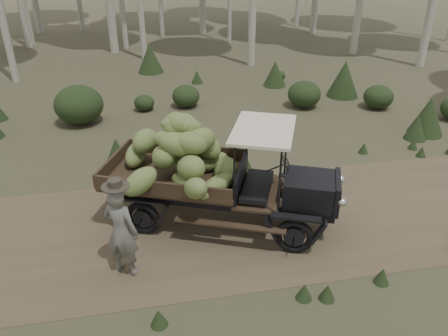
# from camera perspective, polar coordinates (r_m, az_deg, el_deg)

# --- Properties ---
(ground) EXTENTS (120.00, 120.00, 0.00)m
(ground) POSITION_cam_1_polar(r_m,az_deg,el_deg) (9.34, 8.49, -6.43)
(ground) COLOR #473D2B
(ground) RESTS_ON ground
(dirt_track) EXTENTS (70.00, 4.00, 0.01)m
(dirt_track) POSITION_cam_1_polar(r_m,az_deg,el_deg) (9.34, 8.49, -6.41)
(dirt_track) COLOR brown
(dirt_track) RESTS_ON ground
(banana_truck) EXTENTS (4.84, 3.18, 2.40)m
(banana_truck) POSITION_cam_1_polar(r_m,az_deg,el_deg) (8.49, -2.81, 0.86)
(banana_truck) COLOR black
(banana_truck) RESTS_ON ground
(farmer) EXTENTS (0.74, 0.68, 1.85)m
(farmer) POSITION_cam_1_polar(r_m,az_deg,el_deg) (7.57, -13.27, -7.93)
(farmer) COLOR #5C5A54
(farmer) RESTS_ON ground
(undergrowth) EXTENTS (21.03, 22.87, 1.39)m
(undergrowth) POSITION_cam_1_polar(r_m,az_deg,el_deg) (9.57, 3.97, -1.44)
(undergrowth) COLOR #233319
(undergrowth) RESTS_ON ground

